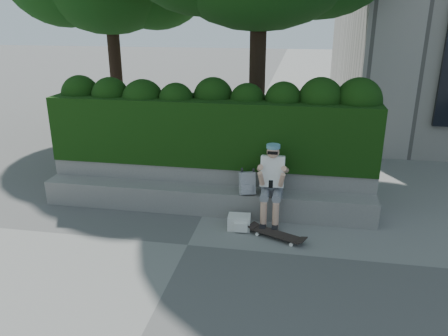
% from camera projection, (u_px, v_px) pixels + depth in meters
% --- Properties ---
extents(ground, '(80.00, 80.00, 0.00)m').
position_uv_depth(ground, '(188.00, 245.00, 6.80)').
color(ground, slate).
rests_on(ground, ground).
extents(bench_ledge, '(6.00, 0.45, 0.45)m').
position_uv_depth(bench_ledge, '(205.00, 200.00, 7.89)').
color(bench_ledge, gray).
rests_on(bench_ledge, ground).
extents(planter_wall, '(6.00, 0.50, 0.75)m').
position_uv_depth(planter_wall, '(210.00, 183.00, 8.28)').
color(planter_wall, gray).
rests_on(planter_wall, ground).
extents(hedge, '(6.00, 1.00, 1.20)m').
position_uv_depth(hedge, '(212.00, 130.00, 8.16)').
color(hedge, black).
rests_on(hedge, planter_wall).
extents(person, '(0.40, 0.76, 1.38)m').
position_uv_depth(person, '(272.00, 181.00, 7.34)').
color(person, slate).
rests_on(person, ground).
extents(skateboard, '(0.88, 0.55, 0.09)m').
position_uv_depth(skateboard, '(277.00, 234.00, 6.97)').
color(skateboard, black).
rests_on(skateboard, ground).
extents(backpack_plaid, '(0.30, 0.22, 0.39)m').
position_uv_depth(backpack_plaid, '(247.00, 183.00, 7.53)').
color(backpack_plaid, silver).
rests_on(backpack_plaid, bench_ledge).
extents(backpack_ground, '(0.39, 0.29, 0.24)m').
position_uv_depth(backpack_ground, '(239.00, 222.00, 7.28)').
color(backpack_ground, white).
rests_on(backpack_ground, ground).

